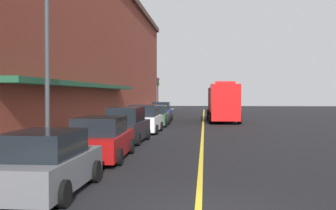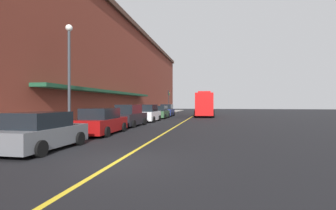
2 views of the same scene
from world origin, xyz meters
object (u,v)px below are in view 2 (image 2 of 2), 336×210
parked_car_0 (43,132)px  fire_truck (205,105)px  parked_car_4 (160,112)px  traffic_light_near (169,97)px  parked_car_2 (130,116)px  parking_meter_0 (9,125)px  parked_car_1 (102,122)px  street_lamp_left (69,66)px  parked_car_3 (148,114)px  parking_meter_1 (108,115)px  parking_meter_2 (139,111)px  parked_car_5 (167,111)px

parked_car_0 → fire_truck: size_ratio=0.49×
parked_car_4 → traffic_light_near: 14.72m
parked_car_2 → fire_truck: fire_truck is taller
parked_car_2 → parking_meter_0: (-1.37, -11.62, 0.18)m
parked_car_4 → parking_meter_0: 23.32m
parked_car_1 → street_lamp_left: street_lamp_left is taller
parked_car_2 → parked_car_4: size_ratio=1.04×
parked_car_0 → parked_car_3: bearing=0.0°
parked_car_1 → parking_meter_1: 4.36m
parked_car_0 → parking_meter_2: size_ratio=3.31×
parked_car_2 → parked_car_4: bearing=1.5°
parked_car_2 → parking_meter_1: size_ratio=3.50×
parked_car_1 → parked_car_2: parked_car_2 is taller
parked_car_4 → traffic_light_near: traffic_light_near is taller
parked_car_2 → fire_truck: size_ratio=0.51×
parked_car_4 → street_lamp_left: street_lamp_left is taller
parked_car_2 → parking_meter_2: (-1.37, 7.33, 0.18)m
parking_meter_0 → street_lamp_left: size_ratio=0.19×
parking_meter_1 → traffic_light_near: 27.71m
parking_meter_0 → parking_meter_1: bearing=90.0°
parked_car_0 → traffic_light_near: traffic_light_near is taller
parked_car_2 → parked_car_3: size_ratio=1.09×
parked_car_3 → traffic_light_near: traffic_light_near is taller
fire_truck → traffic_light_near: 11.27m
fire_truck → street_lamp_left: 24.96m
parked_car_1 → parking_meter_2: bearing=4.4°
parked_car_4 → street_lamp_left: bearing=172.8°
parking_meter_2 → traffic_light_near: size_ratio=0.31×
parked_car_1 → parking_meter_0: (-1.41, -5.97, 0.26)m
parking_meter_0 → street_lamp_left: (-0.60, 5.51, 3.34)m
parked_car_3 → parked_car_5: bearing=0.8°
parked_car_1 → parked_car_3: 11.37m
parking_meter_0 → parked_car_2: bearing=83.3°
parked_car_0 → fire_truck: fire_truck is taller
fire_truck → street_lamp_left: bearing=-19.5°
parked_car_5 → parking_meter_2: bearing=170.1°
parked_car_3 → parked_car_4: (0.03, 5.93, -0.08)m
parked_car_3 → parking_meter_0: (-1.47, -17.34, 0.20)m
parked_car_2 → parked_car_3: (0.10, 5.72, -0.01)m
parked_car_0 → parked_car_3: (0.07, 17.04, 0.10)m
parked_car_1 → parked_car_4: size_ratio=1.10×
parked_car_5 → parking_meter_0: 28.88m
parked_car_4 → parking_meter_0: size_ratio=3.37×
traffic_light_near → parked_car_1: bearing=-87.6°
parking_meter_0 → traffic_light_near: (0.06, 37.72, 2.10)m
parked_car_0 → parked_car_5: (0.02, 28.54, 0.09)m
fire_truck → traffic_light_near: size_ratio=2.10×
parking_meter_1 → fire_truck: bearing=69.3°
parked_car_4 → parking_meter_1: 13.27m
parked_car_5 → parking_meter_0: parked_car_5 is taller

